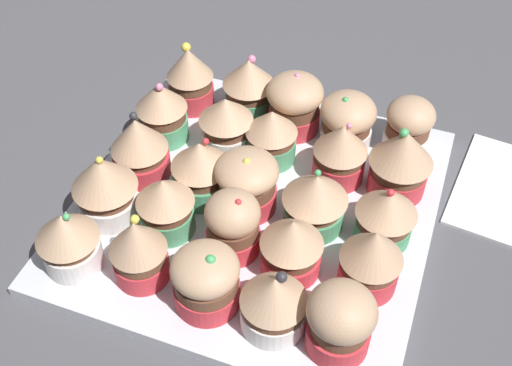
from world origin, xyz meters
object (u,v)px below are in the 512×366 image
(baking_tray, at_px, (256,206))
(cupcake_7, at_px, (271,135))
(cupcake_20, at_px, (340,320))
(cupcake_0, at_px, (409,125))
(cupcake_24, at_px, (68,239))
(cupcake_15, at_px, (371,259))
(cupcake_4, at_px, (190,77))
(cupcake_13, at_px, (201,169))
(cupcake_8, at_px, (226,123))
(cupcake_22, at_px, (210,280))
(cupcake_10, at_px, (387,212))
(cupcake_18, at_px, (166,204))
(cupcake_23, at_px, (138,249))
(cupcake_5, at_px, (401,161))
(cupcake_19, at_px, (105,186))
(cupcake_9, at_px, (162,111))
(cupcake_12, at_px, (247,182))
(cupcake_2, at_px, (295,103))
(cupcake_6, at_px, (340,152))
(cupcake_21, at_px, (274,302))
(cupcake_1, at_px, (347,120))
(cupcake_14, at_px, (141,144))
(cupcake_11, at_px, (315,200))
(cupcake_3, at_px, (249,85))
(cupcake_17, at_px, (236,225))
(cupcake_16, at_px, (292,245))

(baking_tray, height_order, cupcake_7, cupcake_7)
(cupcake_20, bearing_deg, cupcake_0, -91.47)
(cupcake_24, bearing_deg, cupcake_15, -164.74)
(cupcake_4, relative_size, cupcake_13, 1.13)
(cupcake_8, relative_size, cupcake_22, 1.03)
(cupcake_10, height_order, cupcake_18, same)
(cupcake_23, height_order, cupcake_24, cupcake_23)
(cupcake_5, distance_m, cupcake_22, 0.24)
(cupcake_18, relative_size, cupcake_19, 0.84)
(cupcake_9, bearing_deg, cupcake_12, 152.11)
(cupcake_2, distance_m, cupcake_6, 0.09)
(cupcake_21, bearing_deg, cupcake_1, -89.89)
(cupcake_4, height_order, cupcake_14, cupcake_4)
(cupcake_18, bearing_deg, cupcake_7, -115.64)
(cupcake_1, bearing_deg, cupcake_4, -0.89)
(cupcake_4, bearing_deg, cupcake_13, 118.34)
(cupcake_11, relative_size, cupcake_23, 0.90)
(cupcake_12, bearing_deg, cupcake_19, 25.03)
(cupcake_0, relative_size, cupcake_20, 0.91)
(cupcake_1, bearing_deg, cupcake_13, 46.56)
(cupcake_14, bearing_deg, cupcake_5, -166.07)
(cupcake_18, bearing_deg, cupcake_24, 47.23)
(cupcake_3, xyz_separation_m, cupcake_5, (-0.19, 0.07, 0.00))
(cupcake_1, relative_size, cupcake_2, 0.92)
(cupcake_10, distance_m, cupcake_21, 0.15)
(cupcake_8, distance_m, cupcake_20, 0.27)
(cupcake_17, relative_size, cupcake_23, 0.96)
(cupcake_4, bearing_deg, cupcake_7, 155.39)
(cupcake_0, xyz_separation_m, cupcake_14, (0.26, 0.13, 0.00))
(cupcake_3, distance_m, cupcake_16, 0.24)
(cupcake_14, xyz_separation_m, cupcake_20, (-0.26, 0.14, -0.00))
(cupcake_6, bearing_deg, cupcake_24, 44.07)
(cupcake_10, distance_m, cupcake_17, 0.15)
(cupcake_7, bearing_deg, cupcake_15, 137.24)
(cupcake_4, relative_size, cupcake_8, 1.18)
(cupcake_13, bearing_deg, cupcake_7, -123.56)
(cupcake_3, height_order, cupcake_17, cupcake_3)
(cupcake_6, distance_m, cupcake_16, 0.14)
(cupcake_9, bearing_deg, cupcake_7, -176.13)
(cupcake_18, bearing_deg, cupcake_15, -179.30)
(cupcake_3, height_order, cupcake_15, cupcake_3)
(cupcake_4, height_order, cupcake_12, cupcake_4)
(cupcake_2, xyz_separation_m, cupcake_21, (-0.06, 0.26, -0.00))
(cupcake_12, relative_size, cupcake_13, 0.96)
(cupcake_20, height_order, cupcake_24, cupcake_20)
(cupcake_15, xyz_separation_m, cupcake_23, (0.20, 0.06, -0.00))
(cupcake_8, height_order, cupcake_15, cupcake_15)
(baking_tray, distance_m, cupcake_17, 0.08)
(cupcake_18, bearing_deg, cupcake_2, -110.60)
(cupcake_17, bearing_deg, cupcake_18, -0.84)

